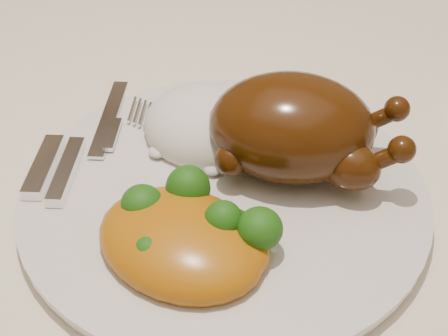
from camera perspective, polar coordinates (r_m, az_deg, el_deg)
The scene contains 7 objects.
dining_table at distance 0.63m, azimuth -2.43°, elevation -4.33°, with size 1.60×0.90×0.76m.
tablecloth at distance 0.58m, azimuth -2.62°, elevation 0.87°, with size 1.73×1.03×0.18m.
dinner_plate at distance 0.49m, azimuth 0.00°, elevation -2.41°, with size 0.31×0.31×0.01m, color silver.
roast_chicken at distance 0.48m, azimuth 6.61°, elevation 3.66°, with size 0.17×0.14×0.08m.
rice_mound at distance 0.53m, azimuth -1.36°, elevation 3.85°, with size 0.12×0.11×0.06m.
mac_and_cheese at distance 0.43m, azimuth -3.04°, elevation -6.26°, with size 0.13×0.11×0.05m.
cutlery at distance 0.53m, azimuth -13.39°, elevation 1.46°, with size 0.08×0.17×0.01m.
Camera 1 is at (0.26, -0.38, 1.10)m, focal length 50.00 mm.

